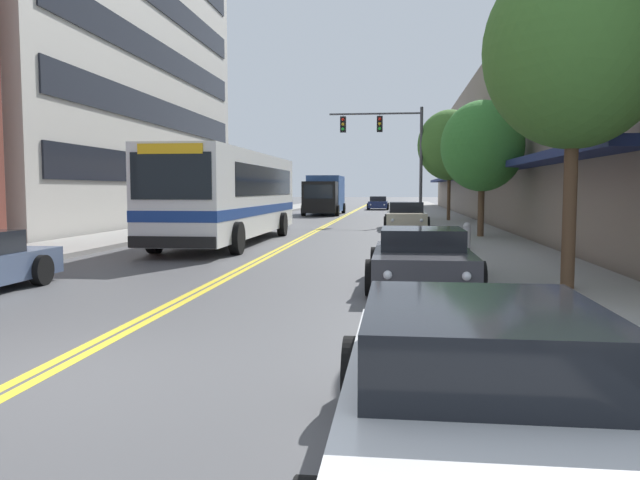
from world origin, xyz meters
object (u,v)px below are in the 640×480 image
(car_navy_moving_lead, at_px, (378,203))
(street_tree_right_mid, at_px, (482,146))
(street_tree_right_far, at_px, (450,145))
(car_white_parked_right_foreground, at_px, (484,403))
(street_tree_right_near, at_px, (575,50))
(traffic_signal_mast, at_px, (390,141))
(city_bus, at_px, (232,193))
(box_truck, at_px, (325,195))
(fire_hydrant, at_px, (467,236))
(car_silver_parked_left_near, at_px, (245,215))
(car_dark_grey_parked_right_mid, at_px, (422,259))
(car_champagne_parked_right_far, at_px, (406,216))

(car_navy_moving_lead, relative_size, street_tree_right_mid, 0.86)
(car_navy_moving_lead, relative_size, street_tree_right_far, 0.69)
(car_white_parked_right_foreground, relative_size, street_tree_right_near, 0.76)
(traffic_signal_mast, bearing_deg, city_bus, -111.85)
(car_navy_moving_lead, distance_m, box_truck, 13.29)
(box_truck, relative_size, traffic_signal_mast, 1.18)
(fire_hydrant, bearing_deg, traffic_signal_mast, 98.34)
(car_silver_parked_left_near, bearing_deg, street_tree_right_far, 22.74)
(car_dark_grey_parked_right_mid, relative_size, traffic_signal_mast, 0.62)
(city_bus, xyz_separation_m, car_white_parked_right_foreground, (6.65, -18.58, -1.28))
(street_tree_right_far, bearing_deg, car_champagne_parked_right_far, -112.45)
(car_champagne_parked_right_far, xyz_separation_m, fire_hydrant, (1.66, -11.81, -0.08))
(traffic_signal_mast, relative_size, street_tree_right_mid, 1.28)
(car_silver_parked_left_near, distance_m, street_tree_right_near, 24.19)
(city_bus, xyz_separation_m, street_tree_right_mid, (9.35, 2.11, 1.78))
(car_dark_grey_parked_right_mid, distance_m, traffic_signal_mast, 24.53)
(city_bus, distance_m, traffic_signal_mast, 15.60)
(car_silver_parked_left_near, relative_size, car_white_parked_right_foreground, 0.96)
(car_white_parked_right_foreground, relative_size, car_dark_grey_parked_right_mid, 1.11)
(city_bus, bearing_deg, fire_hydrant, -20.69)
(car_navy_moving_lead, bearing_deg, city_bus, -96.41)
(car_silver_parked_left_near, bearing_deg, city_bus, -78.83)
(street_tree_right_mid, relative_size, fire_hydrant, 6.46)
(car_dark_grey_parked_right_mid, bearing_deg, box_truck, 99.62)
(fire_hydrant, bearing_deg, city_bus, 159.31)
(fire_hydrant, bearing_deg, car_champagne_parked_right_far, 98.01)
(car_silver_parked_left_near, bearing_deg, car_dark_grey_parked_right_mid, -66.86)
(city_bus, bearing_deg, box_truck, 88.86)
(car_silver_parked_left_near, relative_size, street_tree_right_far, 0.68)
(traffic_signal_mast, bearing_deg, car_champagne_parked_right_far, -80.96)
(car_silver_parked_left_near, height_order, street_tree_right_near, street_tree_right_near)
(car_dark_grey_parked_right_mid, relative_size, street_tree_right_near, 0.68)
(street_tree_right_mid, height_order, fire_hydrant, street_tree_right_mid)
(car_dark_grey_parked_right_mid, height_order, street_tree_right_mid, street_tree_right_mid)
(street_tree_right_mid, relative_size, street_tree_right_far, 0.81)
(car_silver_parked_left_near, relative_size, street_tree_right_mid, 0.84)
(box_truck, bearing_deg, street_tree_right_mid, -69.70)
(car_white_parked_right_foreground, bearing_deg, street_tree_right_near, 71.72)
(street_tree_right_far, bearing_deg, street_tree_right_near, -89.89)
(car_champagne_parked_right_far, bearing_deg, fire_hydrant, -81.99)
(box_truck, bearing_deg, car_silver_parked_left_near, -99.21)
(street_tree_right_mid, bearing_deg, street_tree_right_near, -90.55)
(street_tree_right_near, bearing_deg, fire_hydrant, 97.28)
(box_truck, distance_m, traffic_signal_mast, 13.25)
(car_dark_grey_parked_right_mid, relative_size, street_tree_right_mid, 0.79)
(city_bus, xyz_separation_m, street_tree_right_near, (9.23, -10.79, 2.62))
(car_white_parked_right_foreground, relative_size, car_champagne_parked_right_far, 1.01)
(car_navy_moving_lead, distance_m, street_tree_right_mid, 37.03)
(car_silver_parked_left_near, distance_m, street_tree_right_far, 12.78)
(car_navy_moving_lead, height_order, traffic_signal_mast, traffic_signal_mast)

